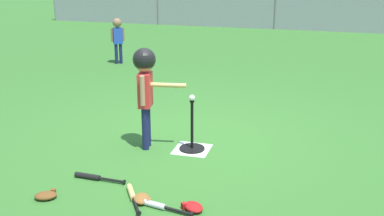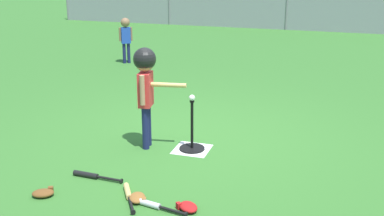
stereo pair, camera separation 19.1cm
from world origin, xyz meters
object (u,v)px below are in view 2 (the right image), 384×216
Objects in this scene: batting_tee at (192,142)px; fielder_deep_left at (126,34)px; baseball_on_tee at (192,98)px; glove_near_bats at (188,207)px; spare_bat_black at (91,175)px; spare_bat_wood at (128,194)px; spare_bat_silver at (153,205)px; glove_by_plate at (43,193)px; glove_tossed_aside at (138,198)px; batter_child at (146,77)px.

fielder_deep_left is (-2.91, 4.31, 0.55)m from batting_tee.
baseball_on_tee reaches higher than glove_near_bats.
spare_bat_black is at bearing -126.61° from batting_tee.
spare_bat_wood is at bearing -24.86° from spare_bat_black.
spare_bat_silver is (0.07, -1.50, -0.65)m from baseball_on_tee.
glove_by_plate is 1.02× the size of glove_tossed_aside.
spare_bat_black is (-0.89, 0.39, 0.00)m from spare_bat_silver.
spare_bat_wood and spare_bat_black have the same top height.
glove_tossed_aside is at bearing 178.01° from glove_near_bats.
spare_bat_silver is (0.64, -1.41, -0.88)m from batter_child.
batting_tee is 2.40× the size of glove_near_bats.
spare_bat_black is at bearing -126.61° from baseball_on_tee.
glove_near_bats is 0.54m from glove_tossed_aside.
baseball_on_tee is 0.14× the size of spare_bat_wood.
batter_child is 4.82× the size of glove_by_plate.
fielder_deep_left is 6.24m from glove_by_plate.
spare_bat_silver is 0.98× the size of spare_bat_black.
baseball_on_tee is 0.06× the size of batter_child.
glove_near_bats is at bearing -1.99° from glove_tossed_aside.
spare_bat_silver is at bearing -87.27° from baseball_on_tee.
baseball_on_tee is 0.12× the size of spare_bat_black.
fielder_deep_left is 3.76× the size of glove_near_bats.
spare_bat_black is (2.09, -5.42, -0.62)m from fielder_deep_left.
glove_by_plate is at bearing -123.61° from baseball_on_tee.
spare_bat_silver and spare_bat_wood have the same top height.
batting_tee is 1.09× the size of spare_bat_silver.
fielder_deep_left reaches higher than spare_bat_wood.
spare_bat_black is 2.27× the size of glove_by_plate.
batter_child is 4.99m from fielder_deep_left.
spare_bat_silver is at bearing -87.27° from batting_tee.
baseball_on_tee is 1.63m from glove_near_bats.
spare_bat_black is at bearing 155.14° from spare_bat_wood.
batting_tee reaches higher than spare_bat_wood.
glove_tossed_aside is at bearing 158.57° from spare_bat_silver.
spare_bat_silver is at bearing -62.85° from fielder_deep_left.
batter_child is at bearing 114.36° from spare_bat_silver.
batter_child is at bearing 104.13° from spare_bat_wood.
glove_by_plate reaches higher than spare_bat_black.
spare_bat_wood is at bearing 158.07° from spare_bat_silver.
fielder_deep_left reaches higher than baseball_on_tee.
batting_tee is 2.46× the size of glove_tossed_aside.
batting_tee is at bearing -56.00° from fielder_deep_left.
fielder_deep_left is at bearing 124.00° from baseball_on_tee.
fielder_deep_left is 3.80× the size of glove_by_plate.
fielder_deep_left is at bearing 115.12° from spare_bat_wood.
spare_bat_black is at bearing -68.91° from fielder_deep_left.
batter_child is at bearing 76.06° from spare_bat_black.
glove_near_bats reaches higher than spare_bat_wood.
spare_bat_wood is at bearing -100.11° from batting_tee.
spare_bat_black is 0.77m from glove_tossed_aside.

